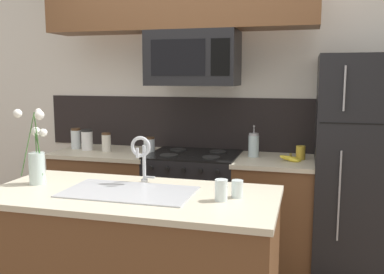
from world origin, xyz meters
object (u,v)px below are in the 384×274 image
object	(u,v)px
storage_jar_squat	(149,145)
french_press	(254,145)
stove_range	(194,205)
spare_glass	(237,189)
storage_jar_short	(106,142)
banana_bunch	(291,159)
coffee_tin	(301,153)
storage_jar_medium	(87,140)
drinking_glass	(221,190)
sink_faucet	(142,153)
microwave	(193,58)
refrigerator	(372,168)
flower_vase	(37,160)
storage_jar_tall	(76,139)

from	to	relation	value
storage_jar_squat	french_press	xyz separation A→B (m)	(0.92, 0.05, 0.03)
stove_range	spare_glass	world-z (taller)	spare_glass
storage_jar_short	banana_bunch	distance (m)	1.62
stove_range	coffee_tin	bearing A→B (deg)	3.23
storage_jar_medium	drinking_glass	xyz separation A→B (m)	(1.51, -1.26, -0.04)
banana_bunch	sink_faucet	size ratio (longest dim) A/B	0.62
banana_bunch	coffee_tin	world-z (taller)	coffee_tin
banana_bunch	coffee_tin	distance (m)	0.14
stove_range	microwave	size ratio (longest dim) A/B	1.25
refrigerator	flower_vase	bearing A→B (deg)	-149.82
drinking_glass	flower_vase	xyz separation A→B (m)	(-1.19, 0.06, 0.10)
storage_jar_tall	french_press	size ratio (longest dim) A/B	0.72
french_press	spare_glass	world-z (taller)	french_press
storage_jar_short	storage_jar_medium	bearing A→B (deg)	173.11
spare_glass	stove_range	bearing A→B (deg)	115.56
storage_jar_squat	drinking_glass	bearing A→B (deg)	-54.76
refrigerator	french_press	size ratio (longest dim) A/B	6.53
refrigerator	sink_faucet	bearing A→B (deg)	-144.60
storage_jar_medium	stove_range	bearing A→B (deg)	0.52
storage_jar_medium	banana_bunch	size ratio (longest dim) A/B	1.00
storage_jar_medium	microwave	bearing A→B (deg)	-0.67
storage_jar_tall	drinking_glass	bearing A→B (deg)	-38.38
stove_range	storage_jar_medium	world-z (taller)	storage_jar_medium
flower_vase	storage_jar_short	bearing A→B (deg)	95.38
storage_jar_short	french_press	size ratio (longest dim) A/B	0.63
microwave	flower_vase	size ratio (longest dim) A/B	1.56
flower_vase	banana_bunch	bearing A→B (deg)	37.45
coffee_tin	stove_range	bearing A→B (deg)	-176.77
microwave	french_press	size ratio (longest dim) A/B	2.79
storage_jar_medium	storage_jar_short	world-z (taller)	storage_jar_medium
storage_jar_medium	storage_jar_squat	xyz separation A→B (m)	(0.60, 0.02, -0.03)
storage_jar_tall	coffee_tin	size ratio (longest dim) A/B	1.75
storage_jar_tall	coffee_tin	distance (m)	2.04
storage_jar_short	storage_jar_squat	size ratio (longest dim) A/B	1.23
refrigerator	storage_jar_medium	size ratio (longest dim) A/B	9.16
drinking_glass	banana_bunch	bearing A→B (deg)	75.16
banana_bunch	storage_jar_squat	bearing A→B (deg)	176.67
storage_jar_tall	storage_jar_short	xyz separation A→B (m)	(0.34, -0.06, -0.01)
microwave	drinking_glass	size ratio (longest dim) A/B	6.28
microwave	french_press	xyz separation A→B (m)	(0.50, 0.08, -0.72)
refrigerator	drinking_glass	bearing A→B (deg)	-125.97
banana_bunch	sink_faucet	xyz separation A→B (m)	(-0.88, -0.98, 0.18)
storage_jar_tall	flower_vase	distance (m)	1.33
stove_range	french_press	bearing A→B (deg)	6.80
drinking_glass	sink_faucet	bearing A→B (deg)	157.31
storage_jar_short	french_press	world-z (taller)	french_press
storage_jar_short	drinking_glass	bearing A→B (deg)	-43.60
storage_jar_medium	flower_vase	size ratio (longest dim) A/B	0.40
storage_jar_squat	coffee_tin	world-z (taller)	storage_jar_squat
storage_jar_squat	french_press	world-z (taller)	french_press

